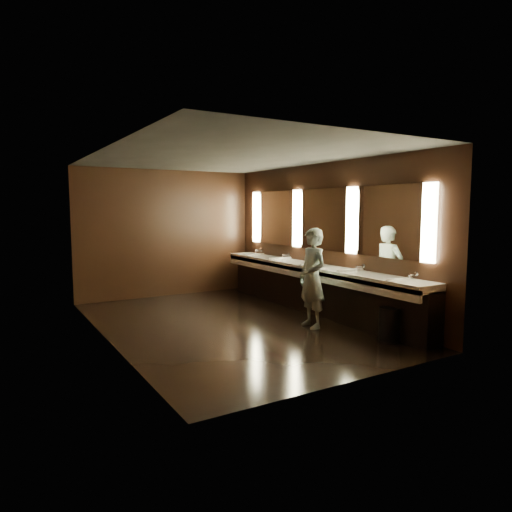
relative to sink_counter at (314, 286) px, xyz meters
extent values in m
plane|color=black|center=(-1.79, 0.00, -0.50)|extent=(6.00, 6.00, 0.00)
cube|color=#2D2D2B|center=(-1.79, 0.00, 2.30)|extent=(4.00, 6.00, 0.02)
cube|color=black|center=(-1.79, 3.00, 0.90)|extent=(4.00, 0.02, 2.80)
cube|color=black|center=(-1.79, -3.00, 0.90)|extent=(4.00, 0.02, 2.80)
cube|color=black|center=(-3.79, 0.00, 0.90)|extent=(0.02, 6.00, 2.80)
cube|color=black|center=(0.21, 0.00, 0.90)|extent=(0.02, 6.00, 2.80)
cube|color=black|center=(0.03, 0.00, -0.09)|extent=(0.36, 5.40, 0.81)
cube|color=white|center=(-0.07, 0.00, 0.35)|extent=(0.55, 5.40, 0.12)
cube|color=white|center=(-0.31, 0.00, 0.27)|extent=(0.06, 5.40, 0.18)
cylinder|color=silver|center=(0.12, -2.20, 0.49)|extent=(0.18, 0.04, 0.04)
cylinder|color=silver|center=(0.12, -1.10, 0.49)|extent=(0.18, 0.04, 0.04)
cylinder|color=silver|center=(0.12, 0.00, 0.49)|extent=(0.18, 0.04, 0.04)
cylinder|color=silver|center=(0.12, 1.10, 0.49)|extent=(0.18, 0.04, 0.04)
cylinder|color=silver|center=(0.12, 2.20, 0.49)|extent=(0.18, 0.04, 0.04)
cube|color=#FFF5BF|center=(0.18, -2.40, 1.25)|extent=(0.06, 0.22, 1.15)
cube|color=white|center=(0.19, -1.60, 1.25)|extent=(0.03, 1.32, 1.15)
cube|color=#FFF5BF|center=(0.18, -0.80, 1.25)|extent=(0.06, 0.23, 1.15)
cube|color=white|center=(0.19, 0.00, 1.25)|extent=(0.03, 1.32, 1.15)
cube|color=#FFF5BF|center=(0.18, 0.80, 1.25)|extent=(0.06, 0.23, 1.15)
cube|color=white|center=(0.19, 1.60, 1.25)|extent=(0.03, 1.32, 1.15)
cube|color=#FFF5BF|center=(0.18, 2.40, 1.25)|extent=(0.06, 0.22, 1.15)
imported|color=#8BC3D0|center=(-0.71, -0.86, 0.32)|extent=(0.43, 0.62, 1.64)
cylinder|color=black|center=(-0.22, -2.08, -0.25)|extent=(0.42, 0.42, 0.50)
camera|label=1|loc=(-5.31, -6.72, 1.46)|focal=32.00mm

